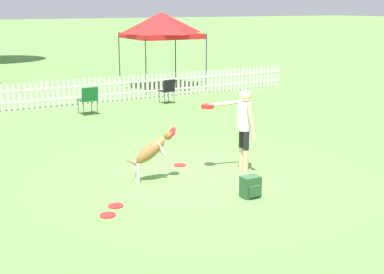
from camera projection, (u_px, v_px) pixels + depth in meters
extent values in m
plane|color=#5B8C42|center=(203.00, 174.00, 10.42)|extent=(240.00, 240.00, 0.00)
cylinder|color=beige|center=(246.00, 161.00, 10.52)|extent=(0.11, 0.11, 0.45)
cylinder|color=black|center=(246.00, 140.00, 10.42)|extent=(0.12, 0.12, 0.37)
cylinder|color=beige|center=(241.00, 158.00, 10.70)|extent=(0.11, 0.11, 0.45)
cylinder|color=black|center=(242.00, 138.00, 10.60)|extent=(0.12, 0.12, 0.37)
cylinder|color=white|center=(245.00, 116.00, 10.40)|extent=(0.33, 0.33, 0.57)
sphere|color=beige|center=(245.00, 96.00, 10.30)|extent=(0.23, 0.23, 0.23)
cylinder|color=beige|center=(251.00, 122.00, 10.25)|extent=(0.20, 0.19, 0.69)
cylinder|color=beige|center=(224.00, 104.00, 10.43)|extent=(0.69, 0.27, 0.14)
cylinder|color=red|center=(208.00, 108.00, 10.36)|extent=(0.25, 0.25, 0.02)
cylinder|color=red|center=(208.00, 106.00, 10.36)|extent=(0.25, 0.25, 0.02)
cylinder|color=red|center=(208.00, 105.00, 10.35)|extent=(0.25, 0.25, 0.02)
ellipsoid|color=olive|center=(150.00, 151.00, 9.92)|extent=(0.72, 0.39, 0.60)
ellipsoid|color=white|center=(151.00, 153.00, 9.93)|extent=(0.37, 0.21, 0.30)
sphere|color=olive|center=(168.00, 136.00, 9.97)|extent=(0.16, 0.16, 0.16)
cone|color=olive|center=(171.00, 133.00, 9.98)|extent=(0.16, 0.11, 0.14)
cylinder|color=red|center=(171.00, 133.00, 9.98)|extent=(0.21, 0.28, 0.21)
cone|color=olive|center=(166.00, 132.00, 9.99)|extent=(0.05, 0.05, 0.07)
cone|color=olive|center=(167.00, 133.00, 9.90)|extent=(0.05, 0.05, 0.07)
cylinder|color=white|center=(136.00, 171.00, 10.02)|extent=(0.06, 0.06, 0.37)
cylinder|color=white|center=(138.00, 174.00, 9.84)|extent=(0.06, 0.06, 0.37)
cylinder|color=white|center=(159.00, 147.00, 10.05)|extent=(0.18, 0.08, 0.29)
cylinder|color=white|center=(161.00, 149.00, 9.89)|extent=(0.18, 0.08, 0.29)
cone|color=olive|center=(130.00, 161.00, 9.84)|extent=(0.33, 0.12, 0.22)
cylinder|color=red|center=(108.00, 215.00, 8.36)|extent=(0.25, 0.25, 0.02)
cylinder|color=red|center=(180.00, 165.00, 10.97)|extent=(0.25, 0.25, 0.02)
cylinder|color=red|center=(116.00, 206.00, 8.75)|extent=(0.25, 0.25, 0.02)
cube|color=#2D5633|center=(250.00, 187.00, 9.14)|extent=(0.32, 0.23, 0.37)
cube|color=#2D5633|center=(255.00, 191.00, 9.04)|extent=(0.22, 0.04, 0.19)
cube|color=white|center=(72.00, 98.00, 17.50)|extent=(17.22, 0.04, 0.06)
cube|color=white|center=(71.00, 87.00, 17.42)|extent=(17.22, 0.04, 0.06)
cube|color=white|center=(2.00, 98.00, 16.42)|extent=(0.09, 0.02, 0.86)
cube|color=white|center=(8.00, 98.00, 16.50)|extent=(0.09, 0.02, 0.86)
cube|color=white|center=(14.00, 97.00, 16.58)|extent=(0.09, 0.02, 0.86)
cube|color=white|center=(19.00, 97.00, 16.67)|extent=(0.09, 0.02, 0.86)
cube|color=white|center=(25.00, 96.00, 16.75)|extent=(0.09, 0.02, 0.86)
cube|color=white|center=(31.00, 96.00, 16.83)|extent=(0.09, 0.02, 0.86)
cube|color=white|center=(37.00, 95.00, 16.92)|extent=(0.09, 0.02, 0.86)
cube|color=white|center=(42.00, 95.00, 17.00)|extent=(0.09, 0.02, 0.86)
cube|color=white|center=(48.00, 94.00, 17.08)|extent=(0.09, 0.02, 0.86)
cube|color=white|center=(53.00, 94.00, 17.17)|extent=(0.09, 0.02, 0.86)
cube|color=white|center=(58.00, 94.00, 17.25)|extent=(0.09, 0.02, 0.86)
cube|color=white|center=(64.00, 93.00, 17.34)|extent=(0.09, 0.02, 0.86)
cube|color=white|center=(69.00, 93.00, 17.42)|extent=(0.09, 0.02, 0.86)
cube|color=white|center=(74.00, 92.00, 17.50)|extent=(0.09, 0.02, 0.86)
cube|color=white|center=(80.00, 92.00, 17.59)|extent=(0.09, 0.02, 0.86)
cube|color=white|center=(85.00, 91.00, 17.67)|extent=(0.09, 0.02, 0.86)
cube|color=white|center=(90.00, 91.00, 17.75)|extent=(0.09, 0.02, 0.86)
cube|color=white|center=(95.00, 91.00, 17.84)|extent=(0.09, 0.02, 0.86)
cube|color=white|center=(100.00, 90.00, 17.92)|extent=(0.09, 0.02, 0.86)
cube|color=white|center=(105.00, 90.00, 18.01)|extent=(0.09, 0.02, 0.86)
cube|color=white|center=(110.00, 89.00, 18.09)|extent=(0.09, 0.02, 0.86)
cube|color=white|center=(115.00, 89.00, 18.17)|extent=(0.09, 0.02, 0.86)
cube|color=white|center=(119.00, 89.00, 18.26)|extent=(0.09, 0.02, 0.86)
cube|color=white|center=(124.00, 88.00, 18.34)|extent=(0.09, 0.02, 0.86)
cube|color=white|center=(129.00, 88.00, 18.42)|extent=(0.09, 0.02, 0.86)
cube|color=white|center=(134.00, 88.00, 18.51)|extent=(0.09, 0.02, 0.86)
cube|color=white|center=(138.00, 87.00, 18.59)|extent=(0.09, 0.02, 0.86)
cube|color=white|center=(143.00, 87.00, 18.68)|extent=(0.09, 0.02, 0.86)
cube|color=white|center=(148.00, 86.00, 18.76)|extent=(0.09, 0.02, 0.86)
cube|color=white|center=(152.00, 86.00, 18.84)|extent=(0.09, 0.02, 0.86)
cube|color=white|center=(157.00, 86.00, 18.93)|extent=(0.09, 0.02, 0.86)
cube|color=white|center=(161.00, 85.00, 19.01)|extent=(0.09, 0.02, 0.86)
cube|color=white|center=(165.00, 85.00, 19.09)|extent=(0.09, 0.02, 0.86)
cube|color=white|center=(170.00, 85.00, 19.18)|extent=(0.09, 0.02, 0.86)
cube|color=white|center=(174.00, 84.00, 19.26)|extent=(0.09, 0.02, 0.86)
cube|color=white|center=(178.00, 84.00, 19.35)|extent=(0.09, 0.02, 0.86)
cube|color=white|center=(183.00, 84.00, 19.43)|extent=(0.09, 0.02, 0.86)
cube|color=white|center=(187.00, 83.00, 19.51)|extent=(0.09, 0.02, 0.86)
cube|color=white|center=(191.00, 83.00, 19.60)|extent=(0.09, 0.02, 0.86)
cube|color=white|center=(195.00, 83.00, 19.68)|extent=(0.09, 0.02, 0.86)
cube|color=white|center=(199.00, 82.00, 19.76)|extent=(0.09, 0.02, 0.86)
cube|color=white|center=(203.00, 82.00, 19.85)|extent=(0.09, 0.02, 0.86)
cube|color=white|center=(208.00, 82.00, 19.93)|extent=(0.09, 0.02, 0.86)
cube|color=white|center=(212.00, 81.00, 20.02)|extent=(0.09, 0.02, 0.86)
cube|color=white|center=(216.00, 81.00, 20.10)|extent=(0.09, 0.02, 0.86)
cube|color=white|center=(219.00, 81.00, 20.18)|extent=(0.09, 0.02, 0.86)
cube|color=white|center=(223.00, 80.00, 20.27)|extent=(0.09, 0.02, 0.86)
cube|color=white|center=(227.00, 80.00, 20.35)|extent=(0.09, 0.02, 0.86)
cube|color=white|center=(231.00, 80.00, 20.43)|extent=(0.09, 0.02, 0.86)
cube|color=white|center=(235.00, 79.00, 20.52)|extent=(0.09, 0.02, 0.86)
cube|color=white|center=(239.00, 79.00, 20.60)|extent=(0.09, 0.02, 0.86)
cube|color=white|center=(242.00, 79.00, 20.69)|extent=(0.09, 0.02, 0.86)
cube|color=white|center=(246.00, 79.00, 20.77)|extent=(0.09, 0.02, 0.86)
cube|color=white|center=(250.00, 78.00, 20.85)|extent=(0.09, 0.02, 0.86)
cube|color=white|center=(254.00, 78.00, 20.94)|extent=(0.09, 0.02, 0.86)
cube|color=white|center=(257.00, 78.00, 21.02)|extent=(0.09, 0.02, 0.86)
cube|color=white|center=(261.00, 77.00, 21.10)|extent=(0.09, 0.02, 0.86)
cube|color=white|center=(264.00, 77.00, 21.19)|extent=(0.09, 0.02, 0.86)
cube|color=white|center=(268.00, 77.00, 21.27)|extent=(0.09, 0.02, 0.86)
cube|color=white|center=(272.00, 77.00, 21.36)|extent=(0.09, 0.02, 0.86)
cube|color=white|center=(275.00, 76.00, 21.44)|extent=(0.09, 0.02, 0.86)
cube|color=white|center=(278.00, 76.00, 21.52)|extent=(0.09, 0.02, 0.86)
cylinder|color=#333338|center=(92.00, 105.00, 16.38)|extent=(0.02, 0.02, 0.44)
cylinder|color=#333338|center=(78.00, 107.00, 16.15)|extent=(0.02, 0.02, 0.44)
cylinder|color=#333338|center=(97.00, 108.00, 16.03)|extent=(0.02, 0.02, 0.44)
cylinder|color=#333338|center=(84.00, 109.00, 15.80)|extent=(0.02, 0.02, 0.44)
cube|color=#19662D|center=(87.00, 100.00, 16.04)|extent=(0.54, 0.54, 0.03)
cube|color=#19662D|center=(90.00, 94.00, 15.80)|extent=(0.51, 0.12, 0.41)
cylinder|color=#333338|center=(168.00, 96.00, 18.15)|extent=(0.02, 0.02, 0.42)
cylinder|color=#333338|center=(159.00, 97.00, 17.96)|extent=(0.02, 0.02, 0.42)
cylinder|color=#333338|center=(174.00, 97.00, 17.86)|extent=(0.02, 0.02, 0.42)
cylinder|color=#333338|center=(165.00, 98.00, 17.67)|extent=(0.02, 0.02, 0.42)
cube|color=black|center=(166.00, 91.00, 17.86)|extent=(0.46, 0.46, 0.03)
cube|color=black|center=(169.00, 86.00, 17.66)|extent=(0.43, 0.12, 0.40)
cylinder|color=#333338|center=(146.00, 65.00, 19.45)|extent=(0.04, 0.04, 2.14)
cylinder|color=#333338|center=(206.00, 62.00, 20.67)|extent=(0.04, 0.04, 2.14)
cylinder|color=#333338|center=(119.00, 59.00, 21.62)|extent=(0.04, 0.04, 2.14)
cylinder|color=#333338|center=(176.00, 56.00, 22.84)|extent=(0.04, 0.04, 2.14)
cube|color=red|center=(162.00, 36.00, 20.91)|extent=(2.57, 2.57, 0.20)
pyramid|color=red|center=(161.00, 23.00, 20.79)|extent=(2.57, 2.57, 0.81)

